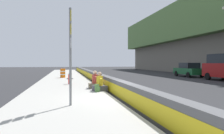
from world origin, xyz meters
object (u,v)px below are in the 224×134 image
object	(u,v)px
route_sign_post	(71,49)
parked_car_fourth	(189,70)
construction_barrel	(63,73)
seated_person_foreground	(100,85)
backpack	(97,88)
fire_hydrant	(70,78)
seated_person_middle	(95,83)

from	to	relation	value
route_sign_post	parked_car_fourth	size ratio (longest dim) A/B	0.79
construction_barrel	parked_car_fourth	world-z (taller)	parked_car_fourth
seated_person_foreground	backpack	world-z (taller)	seated_person_foreground
fire_hydrant	seated_person_middle	bearing A→B (deg)	-153.59
backpack	construction_barrel	distance (m)	12.11
seated_person_middle	construction_barrel	distance (m)	10.41
route_sign_post	seated_person_foreground	size ratio (longest dim) A/B	3.40
seated_person_foreground	fire_hydrant	bearing A→B (deg)	19.95
fire_hydrant	seated_person_middle	world-z (taller)	seated_person_middle
construction_barrel	seated_person_middle	bearing A→B (deg)	-168.64
seated_person_foreground	route_sign_post	bearing A→B (deg)	156.92
construction_barrel	parked_car_fourth	distance (m)	14.96
construction_barrel	seated_person_foreground	bearing A→B (deg)	-169.50
route_sign_post	fire_hydrant	distance (m)	8.48
route_sign_post	backpack	xyz separation A→B (m)	(3.60, -1.50, -1.90)
seated_person_foreground	parked_car_fourth	distance (m)	17.52
backpack	fire_hydrant	bearing A→B (deg)	15.92
fire_hydrant	seated_person_foreground	distance (m)	4.56
fire_hydrant	seated_person_foreground	xyz separation A→B (m)	(-4.29, -1.56, -0.12)
backpack	seated_person_foreground	bearing A→B (deg)	-26.59
seated_person_middle	parked_car_fourth	bearing A→B (deg)	-50.59
construction_barrel	fire_hydrant	bearing A→B (deg)	-175.41
seated_person_middle	parked_car_fourth	world-z (taller)	parked_car_fourth
seated_person_middle	construction_barrel	xyz separation A→B (m)	(10.20, 2.05, 0.14)
route_sign_post	parked_car_fourth	xyz separation A→B (m)	(15.96, -14.54, -1.37)
route_sign_post	construction_barrel	bearing A→B (deg)	1.55
fire_hydrant	backpack	size ratio (longest dim) A/B	2.20
fire_hydrant	construction_barrel	bearing A→B (deg)	4.59
seated_person_foreground	parked_car_fourth	xyz separation A→B (m)	(11.93, -12.82, 0.39)
seated_person_foreground	backpack	distance (m)	0.49
route_sign_post	fire_hydrant	bearing A→B (deg)	-1.11
route_sign_post	parked_car_fourth	bearing A→B (deg)	-42.32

